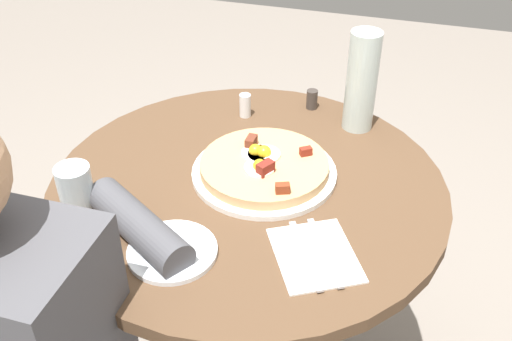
{
  "coord_description": "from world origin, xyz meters",
  "views": [
    {
      "loc": [
        0.3,
        -0.95,
        1.5
      ],
      "look_at": [
        0.01,
        0.02,
        0.78
      ],
      "focal_mm": 41.51,
      "sensor_mm": 36.0,
      "label": 1
    }
  ],
  "objects_px": {
    "dining_table": "(248,245)",
    "bread_plate": "(172,251)",
    "water_glass": "(76,189)",
    "salt_shaker": "(245,105)",
    "knife": "(305,255)",
    "breakfast_pizza": "(264,165)",
    "fork": "(325,252)",
    "pizza_plate": "(264,172)",
    "water_bottle": "(362,81)",
    "pepper_shaker": "(312,99)"
  },
  "relations": [
    {
      "from": "dining_table",
      "to": "bread_plate",
      "type": "height_order",
      "value": "bread_plate"
    },
    {
      "from": "water_glass",
      "to": "salt_shaker",
      "type": "relative_size",
      "value": 1.73
    },
    {
      "from": "bread_plate",
      "to": "knife",
      "type": "height_order",
      "value": "bread_plate"
    },
    {
      "from": "breakfast_pizza",
      "to": "water_glass",
      "type": "height_order",
      "value": "water_glass"
    },
    {
      "from": "knife",
      "to": "fork",
      "type": "bearing_deg",
      "value": -90.0
    },
    {
      "from": "pizza_plate",
      "to": "breakfast_pizza",
      "type": "xyz_separation_m",
      "value": [
        -0.0,
        0.0,
        0.02
      ]
    },
    {
      "from": "knife",
      "to": "salt_shaker",
      "type": "xyz_separation_m",
      "value": [
        -0.25,
        0.45,
        0.02
      ]
    },
    {
      "from": "breakfast_pizza",
      "to": "bread_plate",
      "type": "xyz_separation_m",
      "value": [
        -0.09,
        -0.28,
        -0.02
      ]
    },
    {
      "from": "bread_plate",
      "to": "water_bottle",
      "type": "relative_size",
      "value": 0.68
    },
    {
      "from": "water_glass",
      "to": "salt_shaker",
      "type": "height_order",
      "value": "water_glass"
    },
    {
      "from": "bread_plate",
      "to": "pizza_plate",
      "type": "bearing_deg",
      "value": 71.84
    },
    {
      "from": "knife",
      "to": "pepper_shaker",
      "type": "xyz_separation_m",
      "value": [
        -0.1,
        0.53,
        0.02
      ]
    },
    {
      "from": "pizza_plate",
      "to": "water_glass",
      "type": "xyz_separation_m",
      "value": [
        -0.32,
        -0.22,
        0.04
      ]
    },
    {
      "from": "dining_table",
      "to": "bread_plate",
      "type": "distance_m",
      "value": 0.31
    },
    {
      "from": "bread_plate",
      "to": "fork",
      "type": "bearing_deg",
      "value": 16.26
    },
    {
      "from": "dining_table",
      "to": "water_glass",
      "type": "xyz_separation_m",
      "value": [
        -0.29,
        -0.18,
        0.23
      ]
    },
    {
      "from": "breakfast_pizza",
      "to": "pepper_shaker",
      "type": "relative_size",
      "value": 5.58
    },
    {
      "from": "fork",
      "to": "pizza_plate",
      "type": "bearing_deg",
      "value": 10.9
    },
    {
      "from": "dining_table",
      "to": "fork",
      "type": "xyz_separation_m",
      "value": [
        0.2,
        -0.17,
        0.19
      ]
    },
    {
      "from": "dining_table",
      "to": "water_bottle",
      "type": "distance_m",
      "value": 0.46
    },
    {
      "from": "water_glass",
      "to": "salt_shaker",
      "type": "distance_m",
      "value": 0.49
    },
    {
      "from": "fork",
      "to": "water_glass",
      "type": "bearing_deg",
      "value": 62.38
    },
    {
      "from": "fork",
      "to": "water_glass",
      "type": "distance_m",
      "value": 0.49
    },
    {
      "from": "pizza_plate",
      "to": "fork",
      "type": "relative_size",
      "value": 1.71
    },
    {
      "from": "fork",
      "to": "salt_shaker",
      "type": "distance_m",
      "value": 0.51
    },
    {
      "from": "pizza_plate",
      "to": "bread_plate",
      "type": "distance_m",
      "value": 0.29
    },
    {
      "from": "bread_plate",
      "to": "water_bottle",
      "type": "xyz_separation_m",
      "value": [
        0.25,
        0.53,
        0.11
      ]
    },
    {
      "from": "breakfast_pizza",
      "to": "knife",
      "type": "relative_size",
      "value": 1.52
    },
    {
      "from": "knife",
      "to": "breakfast_pizza",
      "type": "bearing_deg",
      "value": 3.19
    },
    {
      "from": "salt_shaker",
      "to": "knife",
      "type": "bearing_deg",
      "value": -60.32
    },
    {
      "from": "breakfast_pizza",
      "to": "salt_shaker",
      "type": "height_order",
      "value": "breakfast_pizza"
    },
    {
      "from": "pizza_plate",
      "to": "fork",
      "type": "height_order",
      "value": "pizza_plate"
    },
    {
      "from": "pizza_plate",
      "to": "pepper_shaker",
      "type": "xyz_separation_m",
      "value": [
        0.04,
        0.31,
        0.02
      ]
    },
    {
      "from": "breakfast_pizza",
      "to": "pepper_shaker",
      "type": "xyz_separation_m",
      "value": [
        0.04,
        0.31,
        -0.0
      ]
    },
    {
      "from": "pizza_plate",
      "to": "bread_plate",
      "type": "xyz_separation_m",
      "value": [
        -0.09,
        -0.28,
        -0.0
      ]
    },
    {
      "from": "fork",
      "to": "water_glass",
      "type": "xyz_separation_m",
      "value": [
        -0.49,
        -0.01,
        0.04
      ]
    },
    {
      "from": "knife",
      "to": "salt_shaker",
      "type": "height_order",
      "value": "salt_shaker"
    },
    {
      "from": "knife",
      "to": "water_glass",
      "type": "height_order",
      "value": "water_glass"
    },
    {
      "from": "breakfast_pizza",
      "to": "salt_shaker",
      "type": "bearing_deg",
      "value": 116.73
    },
    {
      "from": "dining_table",
      "to": "pizza_plate",
      "type": "bearing_deg",
      "value": 52.66
    },
    {
      "from": "pizza_plate",
      "to": "pepper_shaker",
      "type": "distance_m",
      "value": 0.31
    },
    {
      "from": "pepper_shaker",
      "to": "breakfast_pizza",
      "type": "bearing_deg",
      "value": -96.56
    },
    {
      "from": "fork",
      "to": "breakfast_pizza",
      "type": "bearing_deg",
      "value": 10.96
    },
    {
      "from": "bread_plate",
      "to": "pepper_shaker",
      "type": "bearing_deg",
      "value": 77.86
    },
    {
      "from": "bread_plate",
      "to": "salt_shaker",
      "type": "bearing_deg",
      "value": 92.49
    },
    {
      "from": "knife",
      "to": "salt_shaker",
      "type": "distance_m",
      "value": 0.51
    },
    {
      "from": "dining_table",
      "to": "salt_shaker",
      "type": "distance_m",
      "value": 0.35
    },
    {
      "from": "water_bottle",
      "to": "salt_shaker",
      "type": "height_order",
      "value": "water_bottle"
    },
    {
      "from": "dining_table",
      "to": "water_bottle",
      "type": "bearing_deg",
      "value": 57.47
    },
    {
      "from": "pepper_shaker",
      "to": "bread_plate",
      "type": "bearing_deg",
      "value": -102.14
    }
  ]
}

